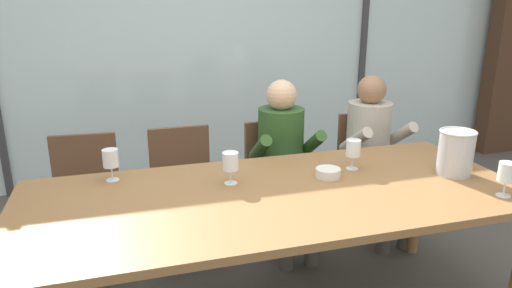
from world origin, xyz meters
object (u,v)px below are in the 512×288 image
at_px(chair_left_of_center, 183,182).
at_px(person_beige_jumper, 374,146).
at_px(wine_glass_by_right_taster, 230,162).
at_px(ice_bucket_primary, 456,152).
at_px(wine_glass_near_bucket, 353,149).
at_px(person_olive_shirt, 284,155).
at_px(wine_glass_by_left_taster, 111,160).
at_px(chair_right_of_center, 367,163).
at_px(dining_table, 275,204).
at_px(tasting_bowl, 328,173).
at_px(chair_near_curtain, 85,193).
at_px(chair_center, 278,172).
at_px(wine_glass_center_pour, 507,174).

height_order(chair_left_of_center, person_beige_jumper, person_beige_jumper).
relative_size(person_beige_jumper, wine_glass_by_right_taster, 6.85).
bearing_deg(ice_bucket_primary, wine_glass_near_bucket, 154.95).
relative_size(person_olive_shirt, wine_glass_by_left_taster, 6.85).
height_order(chair_left_of_center, ice_bucket_primary, ice_bucket_primary).
bearing_deg(wine_glass_by_right_taster, wine_glass_near_bucket, 1.69).
bearing_deg(chair_right_of_center, chair_left_of_center, -171.93).
xyz_separation_m(dining_table, tasting_bowl, (0.34, 0.11, 0.09)).
distance_m(person_olive_shirt, tasting_bowl, 0.71).
bearing_deg(wine_glass_by_right_taster, chair_right_of_center, 31.20).
relative_size(chair_near_curtain, chair_right_of_center, 1.00).
distance_m(dining_table, ice_bucket_primary, 1.05).
bearing_deg(ice_bucket_primary, chair_center, 125.26).
bearing_deg(dining_table, person_beige_jumper, 38.08).
relative_size(chair_left_of_center, wine_glass_near_bucket, 5.01).
distance_m(wine_glass_near_bucket, wine_glass_center_pour, 0.78).
distance_m(ice_bucket_primary, wine_glass_by_left_taster, 1.88).
distance_m(dining_table, person_beige_jumper, 1.32).
distance_m(chair_center, ice_bucket_primary, 1.27).
distance_m(chair_left_of_center, chair_right_of_center, 1.42).
distance_m(person_beige_jumper, wine_glass_by_left_taster, 1.89).
xyz_separation_m(wine_glass_by_left_taster, wine_glass_center_pour, (1.86, -0.77, 0.00)).
bearing_deg(chair_near_curtain, wine_glass_near_bucket, -21.93).
xyz_separation_m(chair_near_curtain, wine_glass_center_pour, (2.05, -1.31, 0.39)).
bearing_deg(wine_glass_center_pour, chair_near_curtain, 147.48).
height_order(person_beige_jumper, wine_glass_near_bucket, person_beige_jumper).
distance_m(wine_glass_center_pour, wine_glass_by_right_taster, 1.37).
height_order(person_olive_shirt, wine_glass_by_right_taster, person_olive_shirt).
relative_size(dining_table, wine_glass_by_left_taster, 14.71).
distance_m(ice_bucket_primary, wine_glass_by_right_taster, 1.24).
distance_m(person_olive_shirt, ice_bucket_primary, 1.12).
xyz_separation_m(chair_center, person_beige_jumper, (0.70, -0.13, 0.17)).
bearing_deg(chair_center, dining_table, -116.32).
relative_size(wine_glass_by_left_taster, wine_glass_by_right_taster, 1.00).
height_order(chair_center, ice_bucket_primary, ice_bucket_primary).
bearing_deg(chair_center, chair_right_of_center, -6.83).
height_order(wine_glass_center_pour, wine_glass_by_right_taster, same).
xyz_separation_m(chair_right_of_center, ice_bucket_primary, (-0.04, -0.98, 0.40)).
relative_size(person_beige_jumper, tasting_bowl, 8.78).
xyz_separation_m(chair_center, person_olive_shirt, (0.00, -0.13, 0.17)).
bearing_deg(wine_glass_near_bucket, wine_glass_by_left_taster, 171.13).
distance_m(wine_glass_near_bucket, wine_glass_by_right_taster, 0.72).
bearing_deg(wine_glass_near_bucket, chair_left_of_center, 139.72).
distance_m(person_beige_jumper, wine_glass_center_pour, 1.20).
bearing_deg(chair_left_of_center, wine_glass_by_right_taster, -79.41).
xyz_separation_m(dining_table, chair_center, (0.34, 0.94, -0.21)).
xyz_separation_m(chair_right_of_center, wine_glass_by_right_taster, (-1.26, -0.76, 0.39)).
bearing_deg(chair_right_of_center, wine_glass_center_pour, -81.93).
xyz_separation_m(chair_right_of_center, wine_glass_by_left_taster, (-1.86, -0.54, 0.39)).
relative_size(ice_bucket_primary, wine_glass_by_left_taster, 1.44).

